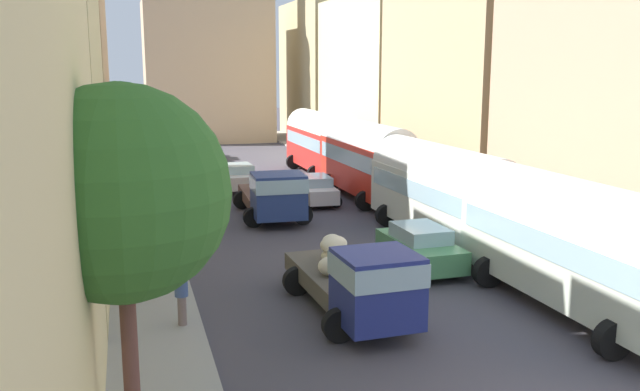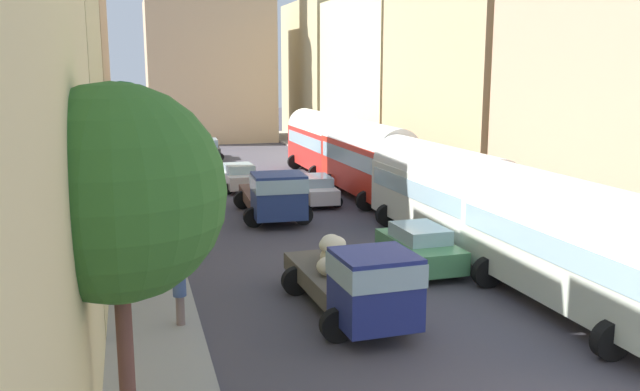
{
  "view_description": "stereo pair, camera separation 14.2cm",
  "coord_description": "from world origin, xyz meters",
  "px_view_note": "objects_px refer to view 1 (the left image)",
  "views": [
    {
      "loc": [
        -7.77,
        -9.61,
        7.19
      ],
      "look_at": [
        0.0,
        17.45,
        1.75
      ],
      "focal_mm": 38.05,
      "sensor_mm": 36.0,
      "label": 1
    },
    {
      "loc": [
        -7.63,
        -9.65,
        7.19
      ],
      "look_at": [
        0.0,
        17.45,
        1.75
      ],
      "focal_mm": 38.05,
      "sensor_mm": 36.0,
      "label": 2
    }
  ],
  "objects_px": {
    "car_1": "(206,149)",
    "pedestrian_0": "(132,177)",
    "parked_bus_2": "(366,156)",
    "cargo_truck_1": "(274,194)",
    "cargo_truck_0": "(359,280)",
    "car_3": "(316,189)",
    "parked_bus_3": "(320,140)",
    "car_2": "(420,247)",
    "car_0": "(238,177)",
    "pedestrian_2": "(181,294)",
    "parked_bus_1": "(440,188)",
    "pedestrian_1": "(166,234)",
    "parked_bus_0": "(578,241)"
  },
  "relations": [
    {
      "from": "car_0",
      "to": "parked_bus_3",
      "type": "bearing_deg",
      "value": 34.84
    },
    {
      "from": "parked_bus_3",
      "to": "pedestrian_0",
      "type": "height_order",
      "value": "parked_bus_3"
    },
    {
      "from": "parked_bus_2",
      "to": "cargo_truck_1",
      "type": "bearing_deg",
      "value": -148.13
    },
    {
      "from": "parked_bus_3",
      "to": "car_2",
      "type": "relative_size",
      "value": 2.07
    },
    {
      "from": "parked_bus_2",
      "to": "pedestrian_2",
      "type": "bearing_deg",
      "value": -124.74
    },
    {
      "from": "parked_bus_2",
      "to": "car_0",
      "type": "xyz_separation_m",
      "value": [
        -6.2,
        4.68,
        -1.59
      ]
    },
    {
      "from": "car_1",
      "to": "parked_bus_3",
      "type": "bearing_deg",
      "value": -55.65
    },
    {
      "from": "cargo_truck_1",
      "to": "car_3",
      "type": "relative_size",
      "value": 1.68
    },
    {
      "from": "pedestrian_0",
      "to": "pedestrian_2",
      "type": "xyz_separation_m",
      "value": [
        1.02,
        -20.76,
        -0.01
      ]
    },
    {
      "from": "parked_bus_2",
      "to": "parked_bus_0",
      "type": "bearing_deg",
      "value": -90.0
    },
    {
      "from": "cargo_truck_0",
      "to": "pedestrian_0",
      "type": "relative_size",
      "value": 3.68
    },
    {
      "from": "parked_bus_3",
      "to": "car_2",
      "type": "xyz_separation_m",
      "value": [
        -2.47,
        -21.62,
        -1.5
      ]
    },
    {
      "from": "parked_bus_1",
      "to": "car_0",
      "type": "distance_m",
      "value": 15.09
    },
    {
      "from": "car_3",
      "to": "car_1",
      "type": "bearing_deg",
      "value": 100.67
    },
    {
      "from": "pedestrian_0",
      "to": "car_2",
      "type": "bearing_deg",
      "value": -60.77
    },
    {
      "from": "car_0",
      "to": "pedestrian_2",
      "type": "height_order",
      "value": "pedestrian_2"
    },
    {
      "from": "cargo_truck_0",
      "to": "car_1",
      "type": "distance_m",
      "value": 35.31
    },
    {
      "from": "pedestrian_1",
      "to": "pedestrian_2",
      "type": "bearing_deg",
      "value": -90.07
    },
    {
      "from": "car_3",
      "to": "pedestrian_0",
      "type": "bearing_deg",
      "value": 151.1
    },
    {
      "from": "car_0",
      "to": "car_2",
      "type": "height_order",
      "value": "car_2"
    },
    {
      "from": "car_3",
      "to": "pedestrian_1",
      "type": "relative_size",
      "value": 2.22
    },
    {
      "from": "parked_bus_1",
      "to": "car_3",
      "type": "height_order",
      "value": "parked_bus_1"
    },
    {
      "from": "cargo_truck_0",
      "to": "pedestrian_1",
      "type": "xyz_separation_m",
      "value": [
        -4.85,
        7.67,
        -0.18
      ]
    },
    {
      "from": "cargo_truck_0",
      "to": "car_3",
      "type": "height_order",
      "value": "cargo_truck_0"
    },
    {
      "from": "parked_bus_3",
      "to": "cargo_truck_1",
      "type": "bearing_deg",
      "value": -114.91
    },
    {
      "from": "parked_bus_0",
      "to": "parked_bus_2",
      "type": "height_order",
      "value": "parked_bus_2"
    },
    {
      "from": "pedestrian_2",
      "to": "pedestrian_1",
      "type": "bearing_deg",
      "value": 89.93
    },
    {
      "from": "car_0",
      "to": "parked_bus_0",
      "type": "bearing_deg",
      "value": -74.7
    },
    {
      "from": "pedestrian_1",
      "to": "pedestrian_2",
      "type": "height_order",
      "value": "pedestrian_1"
    },
    {
      "from": "parked_bus_3",
      "to": "car_0",
      "type": "relative_size",
      "value": 2.17
    },
    {
      "from": "car_0",
      "to": "car_3",
      "type": "xyz_separation_m",
      "value": [
        3.3,
        -5.09,
        -0.01
      ]
    },
    {
      "from": "parked_bus_1",
      "to": "car_0",
      "type": "height_order",
      "value": "parked_bus_1"
    },
    {
      "from": "cargo_truck_1",
      "to": "car_0",
      "type": "height_order",
      "value": "cargo_truck_1"
    },
    {
      "from": "cargo_truck_0",
      "to": "car_3",
      "type": "bearing_deg",
      "value": 78.4
    },
    {
      "from": "parked_bus_1",
      "to": "cargo_truck_0",
      "type": "xyz_separation_m",
      "value": [
        -6.28,
        -7.85,
        -0.96
      ]
    },
    {
      "from": "parked_bus_3",
      "to": "pedestrian_1",
      "type": "distance_m",
      "value": 21.35
    },
    {
      "from": "pedestrian_0",
      "to": "car_3",
      "type": "bearing_deg",
      "value": -28.9
    },
    {
      "from": "cargo_truck_1",
      "to": "cargo_truck_0",
      "type": "bearing_deg",
      "value": -91.76
    },
    {
      "from": "pedestrian_2",
      "to": "car_3",
      "type": "bearing_deg",
      "value": 62.26
    },
    {
      "from": "car_1",
      "to": "pedestrian_0",
      "type": "xyz_separation_m",
      "value": [
        -5.7,
        -13.76,
        0.27
      ]
    },
    {
      "from": "pedestrian_0",
      "to": "pedestrian_2",
      "type": "height_order",
      "value": "pedestrian_2"
    },
    {
      "from": "car_0",
      "to": "pedestrian_2",
      "type": "distance_m",
      "value": 21.32
    },
    {
      "from": "parked_bus_2",
      "to": "car_1",
      "type": "xyz_separation_m",
      "value": [
        -6.47,
        18.46,
        -1.58
      ]
    },
    {
      "from": "parked_bus_3",
      "to": "cargo_truck_1",
      "type": "distance_m",
      "value": 13.99
    },
    {
      "from": "parked_bus_0",
      "to": "car_3",
      "type": "distance_m",
      "value": 17.89
    },
    {
      "from": "parked_bus_3",
      "to": "parked_bus_0",
      "type": "bearing_deg",
      "value": -90.0
    },
    {
      "from": "parked_bus_2",
      "to": "pedestrian_0",
      "type": "xyz_separation_m",
      "value": [
        -12.16,
        4.7,
        -1.31
      ]
    },
    {
      "from": "parked_bus_2",
      "to": "cargo_truck_1",
      "type": "xyz_separation_m",
      "value": [
        -5.88,
        -3.65,
        -1.09
      ]
    },
    {
      "from": "parked_bus_3",
      "to": "car_1",
      "type": "distance_m",
      "value": 11.56
    },
    {
      "from": "car_2",
      "to": "pedestrian_0",
      "type": "distance_m",
      "value": 19.84
    }
  ]
}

